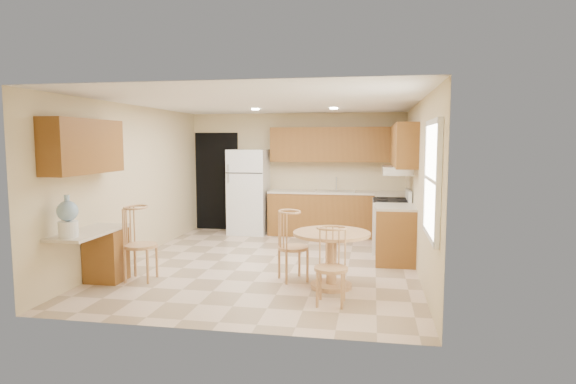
% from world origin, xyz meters
% --- Properties ---
extents(floor, '(5.50, 5.50, 0.00)m').
position_xyz_m(floor, '(0.00, 0.00, 0.00)').
color(floor, beige).
rests_on(floor, ground).
extents(ceiling, '(4.50, 5.50, 0.02)m').
position_xyz_m(ceiling, '(0.00, 0.00, 2.50)').
color(ceiling, white).
rests_on(ceiling, wall_back).
extents(wall_back, '(4.50, 0.02, 2.50)m').
position_xyz_m(wall_back, '(0.00, 2.75, 1.25)').
color(wall_back, '#CBB589').
rests_on(wall_back, floor).
extents(wall_front, '(4.50, 0.02, 2.50)m').
position_xyz_m(wall_front, '(0.00, -2.75, 1.25)').
color(wall_front, '#CBB589').
rests_on(wall_front, floor).
extents(wall_left, '(0.02, 5.50, 2.50)m').
position_xyz_m(wall_left, '(-2.25, 0.00, 1.25)').
color(wall_left, '#CBB589').
rests_on(wall_left, floor).
extents(wall_right, '(0.02, 5.50, 2.50)m').
position_xyz_m(wall_right, '(2.25, 0.00, 1.25)').
color(wall_right, '#CBB589').
rests_on(wall_right, floor).
extents(doorway, '(0.90, 0.02, 2.10)m').
position_xyz_m(doorway, '(-1.75, 2.73, 1.05)').
color(doorway, black).
rests_on(doorway, floor).
extents(base_cab_back, '(2.75, 0.60, 0.87)m').
position_xyz_m(base_cab_back, '(0.88, 2.45, 0.43)').
color(base_cab_back, brown).
rests_on(base_cab_back, floor).
extents(counter_back, '(2.75, 0.63, 0.04)m').
position_xyz_m(counter_back, '(0.88, 2.45, 0.89)').
color(counter_back, beige).
rests_on(counter_back, base_cab_back).
extents(base_cab_right_a, '(0.60, 0.59, 0.87)m').
position_xyz_m(base_cab_right_a, '(1.95, 1.85, 0.43)').
color(base_cab_right_a, brown).
rests_on(base_cab_right_a, floor).
extents(counter_right_a, '(0.63, 0.59, 0.04)m').
position_xyz_m(counter_right_a, '(1.95, 1.85, 0.89)').
color(counter_right_a, beige).
rests_on(counter_right_a, base_cab_right_a).
extents(base_cab_right_b, '(0.60, 0.80, 0.87)m').
position_xyz_m(base_cab_right_b, '(1.95, 0.40, 0.43)').
color(base_cab_right_b, brown).
rests_on(base_cab_right_b, floor).
extents(counter_right_b, '(0.63, 0.80, 0.04)m').
position_xyz_m(counter_right_b, '(1.95, 0.40, 0.89)').
color(counter_right_b, beige).
rests_on(counter_right_b, base_cab_right_b).
extents(upper_cab_back, '(2.75, 0.33, 0.70)m').
position_xyz_m(upper_cab_back, '(0.88, 2.58, 1.85)').
color(upper_cab_back, brown).
rests_on(upper_cab_back, wall_back).
extents(upper_cab_right, '(0.33, 2.42, 0.70)m').
position_xyz_m(upper_cab_right, '(2.08, 1.21, 1.85)').
color(upper_cab_right, brown).
rests_on(upper_cab_right, wall_right).
extents(upper_cab_left, '(0.33, 1.40, 0.70)m').
position_xyz_m(upper_cab_left, '(-2.08, -1.60, 1.85)').
color(upper_cab_left, brown).
rests_on(upper_cab_left, wall_left).
extents(sink, '(0.78, 0.44, 0.01)m').
position_xyz_m(sink, '(0.85, 2.45, 0.91)').
color(sink, silver).
rests_on(sink, counter_back).
extents(range_hood, '(0.50, 0.76, 0.14)m').
position_xyz_m(range_hood, '(2.00, 1.18, 1.42)').
color(range_hood, silver).
rests_on(range_hood, upper_cab_right).
extents(desk_pedestal, '(0.48, 0.42, 0.72)m').
position_xyz_m(desk_pedestal, '(-2.00, -1.32, 0.36)').
color(desk_pedestal, brown).
rests_on(desk_pedestal, floor).
extents(desk_top, '(0.50, 1.20, 0.04)m').
position_xyz_m(desk_top, '(-2.00, -1.70, 0.75)').
color(desk_top, beige).
rests_on(desk_top, desk_pedestal).
extents(window, '(0.06, 1.12, 1.30)m').
position_xyz_m(window, '(2.23, -1.85, 1.50)').
color(window, white).
rests_on(window, wall_right).
extents(can_light_a, '(0.14, 0.14, 0.02)m').
position_xyz_m(can_light_a, '(-0.50, 1.20, 2.48)').
color(can_light_a, white).
rests_on(can_light_a, ceiling).
extents(can_light_b, '(0.14, 0.14, 0.02)m').
position_xyz_m(can_light_b, '(0.90, 1.20, 2.48)').
color(can_light_b, white).
rests_on(can_light_b, ceiling).
extents(refrigerator, '(0.77, 0.75, 1.75)m').
position_xyz_m(refrigerator, '(-0.95, 2.40, 0.87)').
color(refrigerator, white).
rests_on(refrigerator, floor).
extents(stove, '(0.65, 0.76, 1.09)m').
position_xyz_m(stove, '(1.92, 1.18, 0.47)').
color(stove, white).
rests_on(stove, floor).
extents(dining_table, '(1.00, 1.00, 0.74)m').
position_xyz_m(dining_table, '(1.07, -1.10, 0.49)').
color(dining_table, tan).
rests_on(dining_table, floor).
extents(chair_table_a, '(0.43, 0.54, 0.96)m').
position_xyz_m(chair_table_a, '(0.52, -0.94, 0.59)').
color(chair_table_a, tan).
rests_on(chair_table_a, floor).
extents(chair_table_b, '(0.40, 0.40, 0.90)m').
position_xyz_m(chair_table_b, '(1.12, -1.83, 0.55)').
color(chair_table_b, tan).
rests_on(chair_table_b, floor).
extents(chair_desk, '(0.45, 0.58, 1.02)m').
position_xyz_m(chair_desk, '(-1.55, -1.30, 0.62)').
color(chair_desk, tan).
rests_on(chair_desk, floor).
extents(water_crock, '(0.25, 0.25, 0.51)m').
position_xyz_m(water_crock, '(-2.00, -2.12, 1.00)').
color(water_crock, white).
rests_on(water_crock, desk_top).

